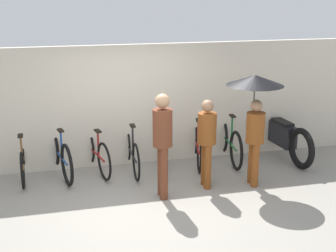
{
  "coord_description": "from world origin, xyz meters",
  "views": [
    {
      "loc": [
        -1.38,
        -6.76,
        3.34
      ],
      "look_at": [
        0.57,
        0.96,
        1.0
      ],
      "focal_mm": 50.0,
      "sensor_mm": 36.0,
      "label": 1
    }
  ],
  "objects_px": {
    "motorcycle": "(282,136)",
    "parked_bicycle_3": "(131,151)",
    "pedestrian_leading": "(163,138)",
    "pedestrian_center": "(207,137)",
    "parked_bicycle_0": "(23,159)",
    "pedestrian_trailing": "(255,99)",
    "parked_bicycle_6": "(229,141)",
    "parked_bicycle_1": "(60,155)",
    "parked_bicycle_5": "(197,144)",
    "parked_bicycle_4": "(164,146)",
    "parked_bicycle_2": "(96,152)"
  },
  "relations": [
    {
      "from": "parked_bicycle_2",
      "to": "parked_bicycle_6",
      "type": "bearing_deg",
      "value": -103.46
    },
    {
      "from": "parked_bicycle_0",
      "to": "parked_bicycle_2",
      "type": "relative_size",
      "value": 1.01
    },
    {
      "from": "parked_bicycle_4",
      "to": "pedestrian_center",
      "type": "distance_m",
      "value": 1.35
    },
    {
      "from": "parked_bicycle_5",
      "to": "pedestrian_trailing",
      "type": "distance_m",
      "value": 1.76
    },
    {
      "from": "pedestrian_leading",
      "to": "pedestrian_center",
      "type": "height_order",
      "value": "pedestrian_leading"
    },
    {
      "from": "parked_bicycle_0",
      "to": "pedestrian_trailing",
      "type": "xyz_separation_m",
      "value": [
        3.95,
        -1.25,
        1.17
      ]
    },
    {
      "from": "pedestrian_center",
      "to": "parked_bicycle_0",
      "type": "bearing_deg",
      "value": 161.24
    },
    {
      "from": "parked_bicycle_6",
      "to": "pedestrian_trailing",
      "type": "distance_m",
      "value": 1.63
    },
    {
      "from": "parked_bicycle_5",
      "to": "pedestrian_leading",
      "type": "relative_size",
      "value": 0.99
    },
    {
      "from": "parked_bicycle_0",
      "to": "pedestrian_trailing",
      "type": "distance_m",
      "value": 4.31
    },
    {
      "from": "parked_bicycle_3",
      "to": "pedestrian_center",
      "type": "relative_size",
      "value": 1.14
    },
    {
      "from": "parked_bicycle_3",
      "to": "pedestrian_leading",
      "type": "bearing_deg",
      "value": -167.02
    },
    {
      "from": "parked_bicycle_0",
      "to": "parked_bicycle_6",
      "type": "distance_m",
      "value": 3.98
    },
    {
      "from": "parked_bicycle_0",
      "to": "parked_bicycle_5",
      "type": "xyz_separation_m",
      "value": [
        3.32,
        -0.06,
        0.04
      ]
    },
    {
      "from": "parked_bicycle_1",
      "to": "parked_bicycle_3",
      "type": "height_order",
      "value": "parked_bicycle_3"
    },
    {
      "from": "parked_bicycle_4",
      "to": "parked_bicycle_6",
      "type": "relative_size",
      "value": 1.0
    },
    {
      "from": "parked_bicycle_5",
      "to": "parked_bicycle_6",
      "type": "xyz_separation_m",
      "value": [
        0.66,
        -0.02,
        0.0
      ]
    },
    {
      "from": "parked_bicycle_4",
      "to": "parked_bicycle_5",
      "type": "distance_m",
      "value": 0.66
    },
    {
      "from": "parked_bicycle_3",
      "to": "pedestrian_trailing",
      "type": "xyz_separation_m",
      "value": [
        1.97,
        -1.14,
        1.15
      ]
    },
    {
      "from": "pedestrian_center",
      "to": "parked_bicycle_3",
      "type": "bearing_deg",
      "value": 137.86
    },
    {
      "from": "motorcycle",
      "to": "parked_bicycle_3",
      "type": "bearing_deg",
      "value": 86.05
    },
    {
      "from": "parked_bicycle_0",
      "to": "parked_bicycle_6",
      "type": "xyz_separation_m",
      "value": [
        3.98,
        -0.08,
        0.04
      ]
    },
    {
      "from": "parked_bicycle_0",
      "to": "pedestrian_center",
      "type": "distance_m",
      "value": 3.39
    },
    {
      "from": "parked_bicycle_4",
      "to": "pedestrian_trailing",
      "type": "height_order",
      "value": "pedestrian_trailing"
    },
    {
      "from": "parked_bicycle_6",
      "to": "parked_bicycle_2",
      "type": "bearing_deg",
      "value": 94.11
    },
    {
      "from": "parked_bicycle_3",
      "to": "parked_bicycle_4",
      "type": "distance_m",
      "value": 0.67
    },
    {
      "from": "parked_bicycle_0",
      "to": "parked_bicycle_1",
      "type": "height_order",
      "value": "parked_bicycle_0"
    },
    {
      "from": "pedestrian_trailing",
      "to": "parked_bicycle_6",
      "type": "bearing_deg",
      "value": 93.16
    },
    {
      "from": "parked_bicycle_5",
      "to": "pedestrian_center",
      "type": "xyz_separation_m",
      "value": [
        -0.2,
        -1.16,
        0.51
      ]
    },
    {
      "from": "parked_bicycle_1",
      "to": "pedestrian_trailing",
      "type": "height_order",
      "value": "pedestrian_trailing"
    },
    {
      "from": "parked_bicycle_0",
      "to": "parked_bicycle_3",
      "type": "height_order",
      "value": "parked_bicycle_3"
    },
    {
      "from": "parked_bicycle_1",
      "to": "pedestrian_trailing",
      "type": "bearing_deg",
      "value": -121.45
    },
    {
      "from": "pedestrian_trailing",
      "to": "pedestrian_leading",
      "type": "bearing_deg",
      "value": -168.77
    },
    {
      "from": "parked_bicycle_4",
      "to": "pedestrian_trailing",
      "type": "xyz_separation_m",
      "value": [
        1.3,
        -1.19,
        1.13
      ]
    },
    {
      "from": "parked_bicycle_3",
      "to": "parked_bicycle_4",
      "type": "bearing_deg",
      "value": -84.77
    },
    {
      "from": "parked_bicycle_5",
      "to": "motorcycle",
      "type": "height_order",
      "value": "parked_bicycle_5"
    },
    {
      "from": "parked_bicycle_3",
      "to": "parked_bicycle_5",
      "type": "bearing_deg",
      "value": -87.2
    },
    {
      "from": "parked_bicycle_0",
      "to": "pedestrian_leading",
      "type": "xyz_separation_m",
      "value": [
        2.28,
        -1.45,
        0.69
      ]
    },
    {
      "from": "parked_bicycle_4",
      "to": "parked_bicycle_5",
      "type": "height_order",
      "value": "parked_bicycle_5"
    },
    {
      "from": "parked_bicycle_0",
      "to": "pedestrian_trailing",
      "type": "height_order",
      "value": "pedestrian_trailing"
    },
    {
      "from": "pedestrian_leading",
      "to": "parked_bicycle_4",
      "type": "bearing_deg",
      "value": 74.11
    },
    {
      "from": "pedestrian_trailing",
      "to": "pedestrian_center",
      "type": "bearing_deg",
      "value": -177.64
    },
    {
      "from": "parked_bicycle_4",
      "to": "pedestrian_trailing",
      "type": "relative_size",
      "value": 0.93
    },
    {
      "from": "parked_bicycle_2",
      "to": "pedestrian_trailing",
      "type": "bearing_deg",
      "value": -127.22
    },
    {
      "from": "parked_bicycle_3",
      "to": "parked_bicycle_5",
      "type": "xyz_separation_m",
      "value": [
        1.33,
        0.05,
        0.02
      ]
    },
    {
      "from": "pedestrian_center",
      "to": "pedestrian_trailing",
      "type": "distance_m",
      "value": 1.05
    },
    {
      "from": "parked_bicycle_1",
      "to": "pedestrian_leading",
      "type": "bearing_deg",
      "value": -142.41
    },
    {
      "from": "pedestrian_center",
      "to": "parked_bicycle_2",
      "type": "bearing_deg",
      "value": 148.65
    },
    {
      "from": "parked_bicycle_1",
      "to": "parked_bicycle_5",
      "type": "height_order",
      "value": "parked_bicycle_5"
    },
    {
      "from": "parked_bicycle_6",
      "to": "pedestrian_trailing",
      "type": "relative_size",
      "value": 0.92
    }
  ]
}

